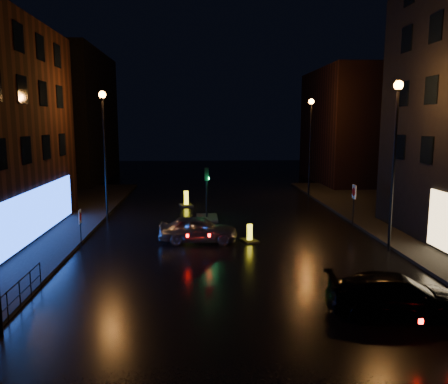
{
  "coord_description": "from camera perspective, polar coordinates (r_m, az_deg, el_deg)",
  "views": [
    {
      "loc": [
        -1.83,
        -14.76,
        6.36
      ],
      "look_at": [
        -0.43,
        7.7,
        2.8
      ],
      "focal_mm": 35.0,
      "sensor_mm": 36.0,
      "label": 1
    }
  ],
  "objects": [
    {
      "name": "ground",
      "position": [
        16.17,
        3.33,
        -14.18
      ],
      "size": [
        120.0,
        120.0,
        0.0
      ],
      "primitive_type": "plane",
      "color": "black",
      "rests_on": "ground"
    },
    {
      "name": "building_far_left",
      "position": [
        51.74,
        -19.71,
        9.18
      ],
      "size": [
        8.0,
        16.0,
        14.0
      ],
      "primitive_type": "cube",
      "color": "black",
      "rests_on": "ground"
    },
    {
      "name": "building_far_right",
      "position": [
        49.7,
        16.41,
        8.21
      ],
      "size": [
        8.0,
        14.0,
        12.0
      ],
      "primitive_type": "cube",
      "color": "black",
      "rests_on": "ground"
    },
    {
      "name": "street_lamp_lfar",
      "position": [
        29.38,
        -15.4,
        7.11
      ],
      "size": [
        0.44,
        0.44,
        8.37
      ],
      "color": "black",
      "rests_on": "ground"
    },
    {
      "name": "street_lamp_rnear",
      "position": [
        22.9,
        21.46,
        6.37
      ],
      "size": [
        0.44,
        0.44,
        8.37
      ],
      "color": "black",
      "rests_on": "ground"
    },
    {
      "name": "street_lamp_rfar",
      "position": [
        38.01,
        11.22,
        7.61
      ],
      "size": [
        0.44,
        0.44,
        8.37
      ],
      "color": "black",
      "rests_on": "ground"
    },
    {
      "name": "traffic_signal",
      "position": [
        29.36,
        -2.25,
        -2.53
      ],
      "size": [
        1.4,
        2.4,
        3.45
      ],
      "color": "black",
      "rests_on": "ground"
    },
    {
      "name": "guard_railing",
      "position": [
        16.09,
        -26.5,
        -12.44
      ],
      "size": [
        0.05,
        6.04,
        1.0
      ],
      "color": "black",
      "rests_on": "ground"
    },
    {
      "name": "silver_hatchback",
      "position": [
        23.62,
        -3.38,
        -4.86
      ],
      "size": [
        4.28,
        1.92,
        1.43
      ],
      "primitive_type": "imported",
      "rotation": [
        0.0,
        0.0,
        1.51
      ],
      "color": "#9DA0A5",
      "rests_on": "ground"
    },
    {
      "name": "dark_sedan",
      "position": [
        16.03,
        21.74,
        -12.43
      ],
      "size": [
        4.88,
        2.45,
        1.36
      ],
      "primitive_type": "imported",
      "rotation": [
        0.0,
        0.0,
        1.45
      ],
      "color": "black",
      "rests_on": "ground"
    },
    {
      "name": "bollard_near",
      "position": [
        23.85,
        3.36,
        -5.97
      ],
      "size": [
        1.05,
        1.27,
        0.95
      ],
      "rotation": [
        0.0,
        0.0,
        0.34
      ],
      "color": "black",
      "rests_on": "ground"
    },
    {
      "name": "bollard_far",
      "position": [
        33.97,
        -4.95,
        -1.39
      ],
      "size": [
        1.17,
        1.51,
        1.17
      ],
      "rotation": [
        0.0,
        0.0,
        0.22
      ],
      "color": "black",
      "rests_on": "ground"
    },
    {
      "name": "road_sign_left",
      "position": [
        22.95,
        -18.28,
        -3.51
      ],
      "size": [
        0.09,
        0.51,
        2.1
      ],
      "rotation": [
        0.0,
        0.0,
        0.06
      ],
      "color": "black",
      "rests_on": "ground"
    },
    {
      "name": "road_sign_right",
      "position": [
        28.02,
        16.61,
        -0.43
      ],
      "size": [
        0.09,
        0.63,
        2.62
      ],
      "rotation": [
        0.0,
        0.0,
        3.11
      ],
      "color": "black",
      "rests_on": "ground"
    }
  ]
}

